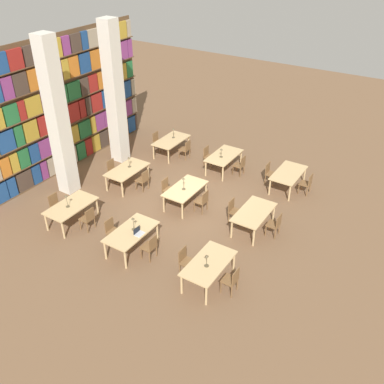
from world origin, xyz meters
name	(u,v)px	position (x,y,z in m)	size (l,w,h in m)	color
ground_plane	(186,205)	(0.00, 0.00, 0.00)	(40.00, 40.00, 0.00)	brown
bookshelf_bank	(62,106)	(0.01, 6.01, 2.68)	(9.25, 0.35, 5.50)	brown
pillar_left	(58,119)	(-1.56, 4.50, 3.00)	(0.60, 0.60, 6.00)	silver
pillar_center	(115,94)	(1.56, 4.50, 3.00)	(0.60, 0.60, 6.00)	silver
reading_table_0	(209,265)	(-3.07, -2.79, 0.65)	(1.81, 0.97, 0.73)	tan
chair_0	(232,280)	(-3.10, -3.56, 0.47)	(0.42, 0.40, 0.87)	brown
chair_1	(186,260)	(-3.10, -2.02, 0.47)	(0.42, 0.40, 0.87)	brown
desk_lamp_0	(207,258)	(-3.23, -2.81, 1.01)	(0.14, 0.14, 0.42)	brown
reading_table_1	(254,213)	(-0.03, -2.79, 0.65)	(1.81, 0.97, 0.73)	tan
chair_2	(275,224)	(0.02, -3.56, 0.47)	(0.42, 0.40, 0.87)	brown
chair_3	(234,210)	(0.02, -2.02, 0.47)	(0.42, 0.40, 0.87)	brown
reading_table_2	(288,174)	(3.15, -2.78, 0.65)	(1.81, 0.97, 0.73)	tan
chair_4	(307,183)	(3.17, -3.55, 0.47)	(0.42, 0.40, 0.87)	brown
chair_5	(270,173)	(3.17, -2.01, 0.47)	(0.42, 0.40, 0.87)	brown
reading_table_3	(131,233)	(-3.10, 0.05, 0.65)	(1.81, 0.97, 0.73)	tan
chair_6	(150,246)	(-3.15, -0.72, 0.47)	(0.42, 0.40, 0.87)	brown
chair_7	(112,230)	(-3.15, 0.82, 0.47)	(0.42, 0.40, 0.87)	brown
desk_lamp_1	(133,221)	(-2.99, 0.03, 1.05)	(0.14, 0.14, 0.47)	brown
laptop	(139,233)	(-3.08, -0.24, 0.77)	(0.32, 0.22, 0.21)	silver
reading_table_4	(185,190)	(0.00, 0.02, 0.65)	(1.81, 0.97, 0.73)	tan
chair_8	(202,200)	(-0.04, -0.75, 0.47)	(0.42, 0.40, 0.87)	brown
chair_9	(168,189)	(-0.04, 0.79, 0.47)	(0.42, 0.40, 0.87)	brown
desk_lamp_2	(184,181)	(-0.10, 0.02, 1.06)	(0.14, 0.14, 0.50)	brown
reading_table_5	(224,157)	(3.10, 0.08, 0.65)	(1.81, 0.97, 0.73)	tan
chair_10	(240,165)	(3.12, -0.69, 0.47)	(0.42, 0.40, 0.87)	brown
chair_11	(208,156)	(3.12, 0.85, 0.47)	(0.42, 0.40, 0.87)	brown
desk_lamp_3	(221,151)	(2.87, 0.09, 1.00)	(0.14, 0.14, 0.40)	brown
reading_table_6	(71,207)	(-3.06, 2.76, 0.65)	(1.81, 0.97, 0.73)	tan
chair_12	(88,218)	(-3.07, 1.99, 0.47)	(0.42, 0.40, 0.87)	brown
chair_13	(56,205)	(-3.07, 3.53, 0.47)	(0.42, 0.40, 0.87)	brown
desk_lamp_4	(66,199)	(-3.19, 2.77, 1.06)	(0.14, 0.14, 0.49)	brown
reading_table_7	(127,171)	(-0.02, 2.77, 0.65)	(1.81, 0.97, 0.73)	tan
chair_14	(143,179)	(0.00, 2.00, 0.47)	(0.42, 0.40, 0.87)	brown
chair_15	(113,169)	(0.00, 3.54, 0.47)	(0.42, 0.40, 0.87)	brown
desk_lamp_5	(129,160)	(0.17, 2.79, 1.03)	(0.14, 0.14, 0.45)	brown
reading_table_8	(171,141)	(3.16, 2.82, 0.65)	(1.81, 0.97, 0.73)	tan
chair_16	(186,149)	(3.16, 2.05, 0.47)	(0.42, 0.40, 0.87)	brown
chair_17	(158,141)	(3.16, 3.59, 0.47)	(0.42, 0.40, 0.87)	brown
desk_lamp_6	(173,131)	(3.39, 2.86, 1.05)	(0.14, 0.14, 0.47)	brown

